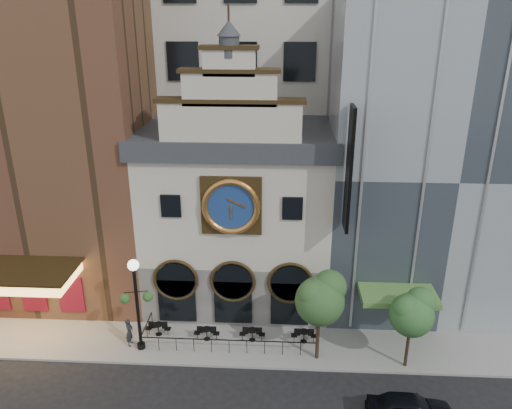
{
  "coord_description": "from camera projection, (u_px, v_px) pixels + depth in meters",
  "views": [
    {
      "loc": [
        2.93,
        -23.24,
        19.29
      ],
      "look_at": [
        1.35,
        6.0,
        7.84
      ],
      "focal_mm": 35.0,
      "sensor_mm": 36.0,
      "label": 1
    }
  ],
  "objects": [
    {
      "name": "retail_building",
      "position": [
        431.0,
        155.0,
        33.72
      ],
      "size": [
        14.0,
        14.4,
        20.0
      ],
      "color": "gray",
      "rests_on": "ground"
    },
    {
      "name": "bistro_2",
      "position": [
        252.0,
        334.0,
        30.8
      ],
      "size": [
        1.58,
        0.68,
        0.9
      ],
      "color": "black",
      "rests_on": "sidewalk"
    },
    {
      "name": "bistro_3",
      "position": [
        304.0,
        335.0,
        30.66
      ],
      "size": [
        1.58,
        0.68,
        0.9
      ],
      "color": "black",
      "rests_on": "sidewalk"
    },
    {
      "name": "bistro_0",
      "position": [
        158.0,
        328.0,
        31.35
      ],
      "size": [
        1.58,
        0.68,
        0.9
      ],
      "color": "black",
      "rests_on": "sidewalk"
    },
    {
      "name": "bistro_1",
      "position": [
        207.0,
        333.0,
        30.89
      ],
      "size": [
        1.58,
        0.68,
        0.9
      ],
      "color": "black",
      "rests_on": "sidewalk"
    },
    {
      "name": "clock_building",
      "position": [
        238.0,
        210.0,
        33.62
      ],
      "size": [
        12.6,
        8.78,
        18.65
      ],
      "color": "#605E5B",
      "rests_on": "ground"
    },
    {
      "name": "car_right",
      "position": [
        410.0,
        409.0,
        24.85
      ],
      "size": [
        4.33,
        1.8,
        1.47
      ],
      "primitive_type": "imported",
      "rotation": [
        0.0,
        0.0,
        1.56
      ],
      "color": "black",
      "rests_on": "ground"
    },
    {
      "name": "theater_building",
      "position": [
        50.0,
        115.0,
        34.11
      ],
      "size": [
        14.0,
        15.6,
        25.0
      ],
      "color": "brown",
      "rests_on": "ground"
    },
    {
      "name": "lamppost",
      "position": [
        136.0,
        295.0,
        28.91
      ],
      "size": [
        1.89,
        0.88,
        6.0
      ],
      "rotation": [
        0.0,
        0.0,
        0.21
      ],
      "color": "black",
      "rests_on": "sidewalk"
    },
    {
      "name": "office_tower",
      "position": [
        249.0,
        0.0,
        40.1
      ],
      "size": [
        20.0,
        16.0,
        40.0
      ],
      "primitive_type": "cube",
      "color": "beige",
      "rests_on": "ground"
    },
    {
      "name": "tree_left",
      "position": [
        321.0,
        297.0,
        27.95
      ],
      "size": [
        2.91,
        2.8,
        5.61
      ],
      "color": "#382619",
      "rests_on": "sidewalk"
    },
    {
      "name": "tree_right",
      "position": [
        413.0,
        312.0,
        27.49
      ],
      "size": [
        2.56,
        2.47,
        4.94
      ],
      "color": "#382619",
      "rests_on": "sidewalk"
    },
    {
      "name": "cafe_railing",
      "position": [
        231.0,
        333.0,
        30.89
      ],
      "size": [
        10.6,
        2.6,
        0.9
      ],
      "primitive_type": null,
      "color": "black",
      "rests_on": "sidewalk"
    },
    {
      "name": "sidewalk",
      "position": [
        231.0,
        340.0,
        31.08
      ],
      "size": [
        44.0,
        5.0,
        0.15
      ],
      "primitive_type": "cube",
      "color": "gray",
      "rests_on": "ground"
    },
    {
      "name": "ground",
      "position": [
        227.0,
        368.0,
        28.78
      ],
      "size": [
        120.0,
        120.0,
        0.0
      ],
      "primitive_type": "plane",
      "color": "black",
      "rests_on": "ground"
    },
    {
      "name": "pedestrian",
      "position": [
        129.0,
        332.0,
        30.24
      ],
      "size": [
        0.43,
        0.66,
        1.81
      ],
      "primitive_type": "imported",
      "rotation": [
        0.0,
        0.0,
        1.57
      ],
      "color": "black",
      "rests_on": "sidewalk"
    }
  ]
}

